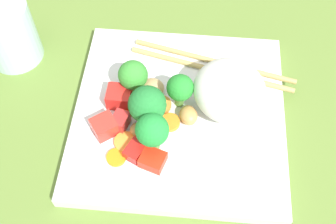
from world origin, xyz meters
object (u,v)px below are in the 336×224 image
(square_plate, at_px, (179,114))
(rice_mound, at_px, (229,91))
(carrot_slice_4, at_px, (170,122))
(drinking_glass, at_px, (8,33))
(broccoli_floret_1, at_px, (147,105))
(chopstick_pair, at_px, (212,65))

(square_plate, height_order, rice_mound, rice_mound)
(carrot_slice_4, xyz_separation_m, drinking_glass, (-0.23, 0.12, 0.03))
(carrot_slice_4, bearing_deg, broccoli_floret_1, 173.32)
(rice_mound, relative_size, broccoli_floret_1, 1.51)
(chopstick_pair, bearing_deg, square_plate, 76.07)
(square_plate, height_order, carrot_slice_4, carrot_slice_4)
(square_plate, bearing_deg, carrot_slice_4, -119.76)
(drinking_glass, bearing_deg, broccoli_floret_1, -30.70)
(square_plate, relative_size, rice_mound, 2.93)
(rice_mound, height_order, broccoli_floret_1, rice_mound)
(square_plate, relative_size, chopstick_pair, 1.19)
(square_plate, relative_size, broccoli_floret_1, 4.41)
(square_plate, distance_m, drinking_glass, 0.27)
(rice_mound, bearing_deg, broccoli_floret_1, -165.22)
(carrot_slice_4, xyz_separation_m, chopstick_pair, (0.06, 0.10, 0.00))
(drinking_glass, bearing_deg, square_plate, -23.16)
(carrot_slice_4, height_order, chopstick_pair, same)
(square_plate, xyz_separation_m, drinking_glass, (-0.24, 0.10, 0.04))
(square_plate, height_order, drinking_glass, drinking_glass)
(rice_mound, distance_m, carrot_slice_4, 0.09)
(broccoli_floret_1, bearing_deg, square_plate, 22.96)
(chopstick_pair, bearing_deg, carrot_slice_4, 76.26)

